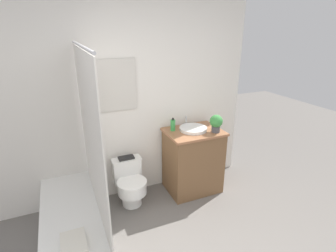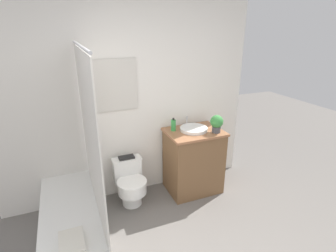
{
  "view_description": "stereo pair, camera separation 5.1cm",
  "coord_description": "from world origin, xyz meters",
  "px_view_note": "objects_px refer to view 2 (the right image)",
  "views": [
    {
      "loc": [
        -0.79,
        -1.02,
        2.1
      ],
      "look_at": [
        0.32,
        1.55,
        1.05
      ],
      "focal_mm": 28.0,
      "sensor_mm": 36.0,
      "label": 1
    },
    {
      "loc": [
        -0.74,
        -1.04,
        2.1
      ],
      "look_at": [
        0.32,
        1.55,
        1.05
      ],
      "focal_mm": 28.0,
      "sensor_mm": 36.0,
      "label": 2
    }
  ],
  "objects_px": {
    "sink": "(194,129)",
    "soap_bottle": "(173,125)",
    "toilet": "(130,183)",
    "book_on_tank": "(126,157)",
    "potted_plant": "(217,123)"
  },
  "relations": [
    {
      "from": "sink",
      "to": "book_on_tank",
      "type": "relative_size",
      "value": 2.01
    },
    {
      "from": "soap_bottle",
      "to": "potted_plant",
      "type": "distance_m",
      "value": 0.55
    },
    {
      "from": "soap_bottle",
      "to": "book_on_tank",
      "type": "height_order",
      "value": "soap_bottle"
    },
    {
      "from": "sink",
      "to": "book_on_tank",
      "type": "height_order",
      "value": "sink"
    },
    {
      "from": "sink",
      "to": "book_on_tank",
      "type": "distance_m",
      "value": 0.93
    },
    {
      "from": "toilet",
      "to": "book_on_tank",
      "type": "xyz_separation_m",
      "value": [
        0.0,
        0.13,
        0.3
      ]
    },
    {
      "from": "book_on_tank",
      "to": "soap_bottle",
      "type": "bearing_deg",
      "value": -4.6
    },
    {
      "from": "toilet",
      "to": "potted_plant",
      "type": "bearing_deg",
      "value": -9.24
    },
    {
      "from": "sink",
      "to": "soap_bottle",
      "type": "xyz_separation_m",
      "value": [
        -0.25,
        0.09,
        0.05
      ]
    },
    {
      "from": "sink",
      "to": "potted_plant",
      "type": "distance_m",
      "value": 0.3
    },
    {
      "from": "sink",
      "to": "soap_bottle",
      "type": "relative_size",
      "value": 2.3
    },
    {
      "from": "book_on_tank",
      "to": "sink",
      "type": "bearing_deg",
      "value": -9.27
    },
    {
      "from": "sink",
      "to": "soap_bottle",
      "type": "height_order",
      "value": "soap_bottle"
    },
    {
      "from": "soap_bottle",
      "to": "toilet",
      "type": "bearing_deg",
      "value": -172.66
    },
    {
      "from": "toilet",
      "to": "book_on_tank",
      "type": "bearing_deg",
      "value": 90.0
    }
  ]
}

